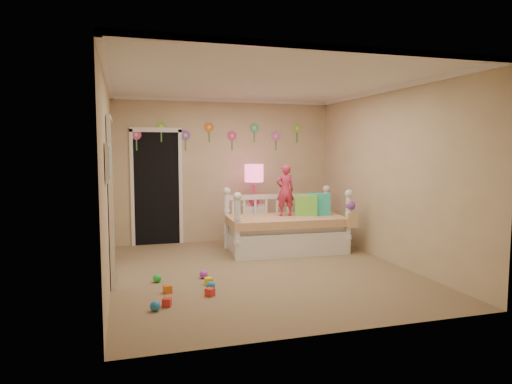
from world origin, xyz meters
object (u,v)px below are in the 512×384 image
object	(u,v)px
nightstand	(254,225)
table_lamp	(254,178)
child	(285,190)
daybed	(286,220)

from	to	relation	value
nightstand	table_lamp	size ratio (longest dim) A/B	0.94
child	nightstand	xyz separation A→B (m)	(-0.35, 0.66, -0.67)
daybed	table_lamp	xyz separation A→B (m)	(-0.34, 0.72, 0.65)
child	table_lamp	xyz separation A→B (m)	(-0.35, 0.66, 0.17)
daybed	table_lamp	world-z (taller)	table_lamp
daybed	table_lamp	bearing A→B (deg)	117.41
daybed	child	bearing A→B (deg)	83.46
nightstand	table_lamp	distance (m)	0.83
child	table_lamp	size ratio (longest dim) A/B	1.17
daybed	child	world-z (taller)	child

